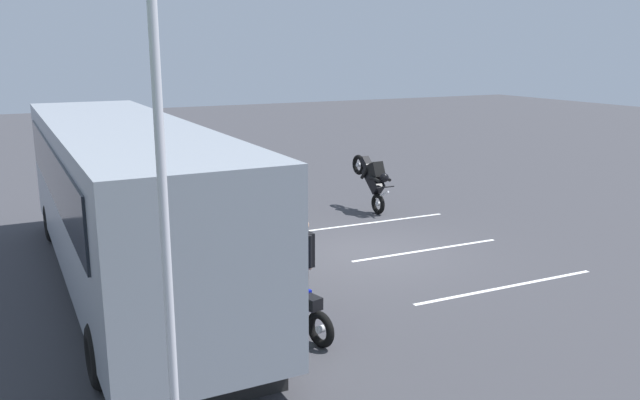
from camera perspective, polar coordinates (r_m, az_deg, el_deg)
ground_plane at (r=15.08m, az=4.11°, el=-4.63°), size 80.00×80.00×0.00m
tour_bus at (r=13.09m, az=-16.84°, el=-0.45°), size 11.22×2.61×3.25m
spectator_far_left at (r=11.55m, az=-1.51°, el=-4.99°), size 0.57×0.33×1.70m
spectator_left at (r=12.50m, az=-5.41°, el=-3.65°), size 0.58×0.37×1.69m
spectator_centre at (r=13.48m, az=-7.24°, el=-2.11°), size 0.58×0.37×1.80m
spectator_right at (r=14.64m, az=-8.18°, el=-0.93°), size 0.57×0.33×1.78m
spectator_far_right at (r=15.63m, az=-9.11°, el=-0.30°), size 0.57×0.33×1.69m
parked_motorcycle_silver at (r=10.80m, az=-2.46°, el=-9.28°), size 2.02×0.74×0.99m
stunt_motorcycle at (r=18.60m, az=4.66°, el=1.97°), size 2.03×0.58×1.68m
flagpole at (r=5.54m, az=-13.43°, el=-6.40°), size 0.78×0.36×5.66m
bay_line_a at (r=13.45m, az=16.23°, el=-7.38°), size 0.23×4.39×0.01m
bay_line_b at (r=15.40m, az=9.42°, el=-4.39°), size 0.22×3.97×0.01m
bay_line_c at (r=17.55m, az=4.24°, el=-2.06°), size 0.24×4.75×0.01m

